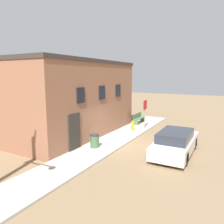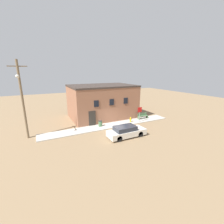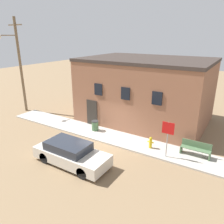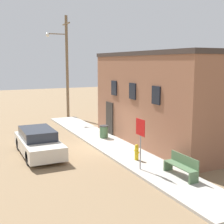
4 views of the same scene
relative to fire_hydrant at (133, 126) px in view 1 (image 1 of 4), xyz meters
name	(u,v)px [view 1 (image 1 of 4)]	position (x,y,z in m)	size (l,w,h in m)	color
ground_plane	(125,145)	(-3.26, -0.94, -0.50)	(80.00, 80.00, 0.00)	#846B4C
sidewalk	(110,142)	(-3.26, 0.13, -0.44)	(19.08, 2.14, 0.11)	#B2ADA3
brick_building	(61,97)	(-2.57, 4.78, 2.19)	(10.27, 7.28, 5.36)	#8E5B42
fire_hydrant	(133,126)	(0.00, 0.00, 0.00)	(0.41, 0.19, 0.77)	gold
stop_sign	(145,109)	(1.22, -0.53, 1.20)	(0.72, 0.06, 2.25)	gray
bench	(139,118)	(2.71, 0.58, 0.06)	(1.76, 0.44, 0.89)	#4C6B47
trash_bin	(95,141)	(-4.75, 0.37, 0.01)	(0.54, 0.54, 0.78)	#426642
parked_car	(176,143)	(-3.28, -4.01, 0.16)	(4.57, 1.78, 1.34)	black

